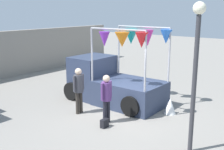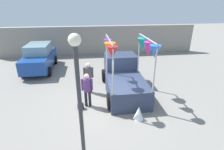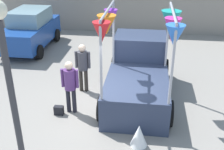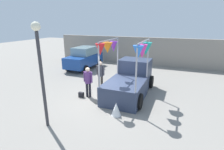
# 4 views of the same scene
# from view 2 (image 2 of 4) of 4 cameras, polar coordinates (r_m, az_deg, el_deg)

# --- Properties ---
(ground_plane) EXTENTS (60.00, 60.00, 0.00)m
(ground_plane) POSITION_cam_2_polar(r_m,az_deg,el_deg) (8.72, -0.65, -9.20)
(ground_plane) COLOR gray
(vendor_truck) EXTENTS (2.41, 4.08, 3.12)m
(vendor_truck) POSITION_cam_2_polar(r_m,az_deg,el_deg) (9.58, 3.70, -0.12)
(vendor_truck) COLOR #2D3851
(vendor_truck) RESTS_ON ground
(parked_car) EXTENTS (1.88, 4.00, 1.88)m
(parked_car) POSITION_cam_2_polar(r_m,az_deg,el_deg) (13.55, -22.63, 5.35)
(parked_car) COLOR navy
(parked_car) RESTS_ON ground
(person_customer) EXTENTS (0.53, 0.34, 1.67)m
(person_customer) POSITION_cam_2_polar(r_m,az_deg,el_deg) (8.11, -8.11, -3.94)
(person_customer) COLOR black
(person_customer) RESTS_ON ground
(person_vendor) EXTENTS (0.53, 0.34, 1.71)m
(person_vendor) POSITION_cam_2_polar(r_m,az_deg,el_deg) (9.34, -7.69, 0.02)
(person_vendor) COLOR #2D2823
(person_vendor) RESTS_ON ground
(handbag) EXTENTS (0.28, 0.16, 0.28)m
(handbag) POSITION_cam_2_polar(r_m,az_deg,el_deg) (8.38, -10.21, -9.98)
(handbag) COLOR black
(handbag) RESTS_ON ground
(street_lamp) EXTENTS (0.32, 0.32, 3.97)m
(street_lamp) POSITION_cam_2_polar(r_m,az_deg,el_deg) (4.68, -10.90, -3.61)
(street_lamp) COLOR #333338
(street_lamp) RESTS_ON ground
(brick_boundary_wall) EXTENTS (18.00, 0.36, 2.60)m
(brick_boundary_wall) POSITION_cam_2_polar(r_m,az_deg,el_deg) (16.33, -4.38, 11.11)
(brick_boundary_wall) COLOR gray
(brick_boundary_wall) RESTS_ON ground
(folded_kite_bundle_white) EXTENTS (0.58, 0.58, 0.60)m
(folded_kite_bundle_white) POSITION_cam_2_polar(r_m,az_deg,el_deg) (7.60, 8.69, -12.20)
(folded_kite_bundle_white) COLOR white
(folded_kite_bundle_white) RESTS_ON ground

